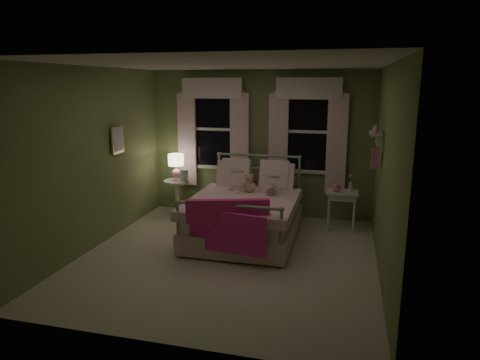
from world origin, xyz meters
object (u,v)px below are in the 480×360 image
(table_lamp, at_px, (176,164))
(child_left, at_px, (235,172))
(bed, at_px, (246,214))
(nightstand_left, at_px, (177,193))
(child_right, at_px, (269,176))
(teddy_bear, at_px, (249,185))
(nightstand_right, at_px, (342,197))

(table_lamp, bearing_deg, child_left, -18.78)
(bed, relative_size, nightstand_left, 3.13)
(child_right, bearing_deg, table_lamp, -27.68)
(nightstand_left, bearing_deg, teddy_bear, -20.94)
(bed, bearing_deg, child_right, 56.40)
(child_right, xyz_separation_m, table_lamp, (-1.76, 0.41, 0.04))
(bed, height_order, teddy_bear, bed)
(child_right, bearing_deg, teddy_bear, 14.88)
(nightstand_right, bearing_deg, bed, -151.90)
(bed, xyz_separation_m, child_right, (0.28, 0.42, 0.53))
(nightstand_left, distance_m, table_lamp, 0.54)
(table_lamp, bearing_deg, bed, -29.25)
(nightstand_right, bearing_deg, child_right, -163.34)
(bed, bearing_deg, teddy_bear, 90.00)
(child_right, distance_m, nightstand_right, 1.26)
(child_right, xyz_separation_m, nightstand_left, (-1.76, 0.41, -0.49))
(child_left, relative_size, table_lamp, 1.68)
(bed, xyz_separation_m, nightstand_left, (-1.48, 0.83, 0.03))
(teddy_bear, height_order, nightstand_left, teddy_bear)
(teddy_bear, distance_m, table_lamp, 1.60)
(bed, height_order, nightstand_left, bed)
(teddy_bear, xyz_separation_m, nightstand_right, (1.44, 0.51, -0.24))
(teddy_bear, bearing_deg, child_right, 29.50)
(teddy_bear, bearing_deg, bed, -90.00)
(child_left, height_order, nightstand_right, child_left)
(nightstand_left, relative_size, nightstand_right, 1.02)
(child_left, bearing_deg, child_right, 158.75)
(table_lamp, distance_m, nightstand_right, 2.95)
(table_lamp, height_order, nightstand_right, table_lamp)
(child_left, relative_size, teddy_bear, 2.42)
(child_right, height_order, teddy_bear, child_right)
(child_right, bearing_deg, bed, 41.79)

